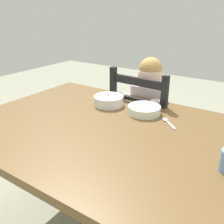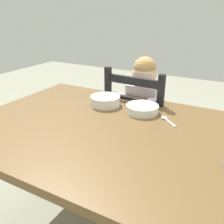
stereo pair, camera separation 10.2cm
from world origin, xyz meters
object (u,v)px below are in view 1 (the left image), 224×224
at_px(spoon, 167,121).
at_px(bowl_of_peas, 144,110).
at_px(dining_table, 108,142).
at_px(child_figure, 147,106).
at_px(dining_chair, 146,129).
at_px(bowl_of_carrots, 109,100).

bearing_deg(spoon, bowl_of_peas, 166.97).
xyz_separation_m(dining_table, bowl_of_peas, (0.07, 0.26, 0.11)).
xyz_separation_m(dining_table, spoon, (0.22, 0.23, 0.09)).
relative_size(child_figure, bowl_of_peas, 5.23).
bearing_deg(bowl_of_peas, dining_table, -104.94).
relative_size(dining_chair, child_figure, 0.94).
bearing_deg(dining_table, bowl_of_carrots, 123.66).
distance_m(dining_table, spoon, 0.33).
distance_m(dining_table, dining_chair, 0.59).
distance_m(bowl_of_peas, bowl_of_carrots, 0.25).
bearing_deg(dining_chair, dining_table, -84.40).
bearing_deg(bowl_of_carrots, child_figure, 67.19).
distance_m(dining_chair, child_figure, 0.19).
bearing_deg(bowl_of_carrots, dining_table, -56.34).
relative_size(bowl_of_peas, bowl_of_carrots, 1.02).
height_order(child_figure, bowl_of_carrots, child_figure).
distance_m(child_figure, bowl_of_peas, 0.33).
xyz_separation_m(dining_chair, spoon, (0.28, -0.34, 0.27)).
height_order(child_figure, spoon, child_figure).
bearing_deg(bowl_of_carrots, spoon, -5.09).
bearing_deg(child_figure, bowl_of_carrots, -112.81).
relative_size(dining_chair, bowl_of_carrots, 5.00).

